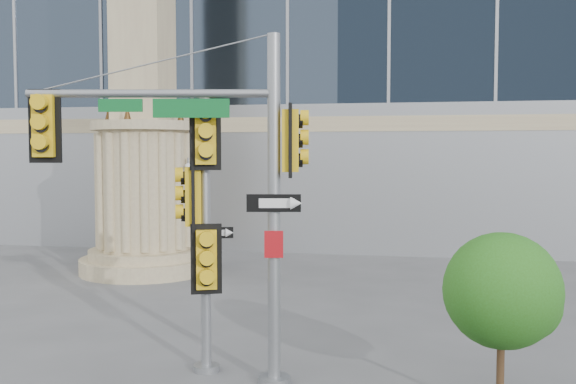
# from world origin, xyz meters

# --- Properties ---
(ground) EXTENTS (120.00, 120.00, 0.00)m
(ground) POSITION_xyz_m (0.00, 0.00, 0.00)
(ground) COLOR #545456
(ground) RESTS_ON ground
(monument) EXTENTS (4.40, 4.40, 16.60)m
(monument) POSITION_xyz_m (-6.00, 9.00, 5.52)
(monument) COLOR tan
(monument) RESTS_ON ground
(main_signal_pole) EXTENTS (4.70, 1.21, 6.09)m
(main_signal_pole) POSITION_xyz_m (-0.61, -0.78, 3.77)
(main_signal_pole) COLOR slate
(main_signal_pole) RESTS_ON ground
(secondary_signal_pole) EXTENTS (0.96, 0.69, 5.10)m
(secondary_signal_pole) POSITION_xyz_m (-0.91, -0.33, 3.00)
(secondary_signal_pole) COLOR slate
(secondary_signal_pole) RESTS_ON ground
(street_tree) EXTENTS (1.83, 1.79, 2.85)m
(street_tree) POSITION_xyz_m (4.22, -1.30, 1.88)
(street_tree) COLOR tan
(street_tree) RESTS_ON ground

